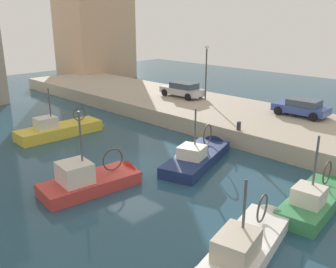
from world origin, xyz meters
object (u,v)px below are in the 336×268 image
(fishing_boat_green, at_px, (316,203))
(quay_streetlamp, at_px, (206,63))
(parked_car_blue, at_px, (302,107))
(fishing_boat_yellow, at_px, (64,133))
(fishing_boat_white, at_px, (248,248))
(fishing_boat_navy, at_px, (199,160))
(fishing_boat_red, at_px, (97,184))
(parked_car_silver, at_px, (183,89))
(mooring_bollard_mid, at_px, (239,126))

(fishing_boat_green, bearing_deg, quay_streetlamp, 56.51)
(parked_car_blue, bearing_deg, fishing_boat_yellow, 137.93)
(fishing_boat_yellow, height_order, parked_car_blue, fishing_boat_yellow)
(fishing_boat_white, relative_size, quay_streetlamp, 1.45)
(fishing_boat_green, height_order, parked_car_blue, fishing_boat_green)
(fishing_boat_navy, bearing_deg, fishing_boat_green, -92.62)
(fishing_boat_red, bearing_deg, fishing_boat_white, -84.16)
(fishing_boat_navy, xyz_separation_m, parked_car_silver, (8.82, 9.56, 1.80))
(fishing_boat_white, bearing_deg, fishing_boat_navy, 51.83)
(fishing_boat_green, distance_m, fishing_boat_red, 10.75)
(fishing_boat_yellow, height_order, parked_car_silver, fishing_boat_yellow)
(fishing_boat_yellow, height_order, fishing_boat_navy, fishing_boat_yellow)
(parked_car_blue, height_order, quay_streetlamp, quay_streetlamp)
(fishing_boat_red, bearing_deg, parked_car_blue, -9.61)
(fishing_boat_navy, xyz_separation_m, fishing_boat_white, (-5.61, -7.14, 0.04))
(fishing_boat_red, bearing_deg, fishing_boat_navy, -12.23)
(fishing_boat_green, height_order, quay_streetlamp, quay_streetlamp)
(fishing_boat_yellow, xyz_separation_m, fishing_boat_navy, (3.09, -10.52, -0.01))
(fishing_boat_white, bearing_deg, fishing_boat_yellow, 81.87)
(fishing_boat_yellow, bearing_deg, fishing_boat_green, -81.27)
(fishing_boat_navy, distance_m, fishing_boat_white, 9.09)
(fishing_boat_red, bearing_deg, parked_car_silver, 28.02)
(fishing_boat_white, relative_size, mooring_bollard_mid, 12.74)
(fishing_boat_navy, bearing_deg, quay_streetlamp, 37.93)
(fishing_boat_red, relative_size, mooring_bollard_mid, 10.74)
(fishing_boat_navy, bearing_deg, fishing_boat_white, -128.17)
(fishing_boat_green, relative_size, quay_streetlamp, 1.26)
(fishing_boat_red, height_order, mooring_bollard_mid, fishing_boat_red)
(fishing_boat_yellow, distance_m, mooring_bollard_mid, 12.77)
(fishing_boat_green, distance_m, mooring_bollard_mid, 8.43)
(fishing_boat_yellow, distance_m, parked_car_silver, 12.09)
(fishing_boat_white, bearing_deg, fishing_boat_red, 95.84)
(fishing_boat_white, relative_size, parked_car_blue, 1.73)
(fishing_boat_green, distance_m, fishing_boat_white, 5.28)
(fishing_boat_green, distance_m, quay_streetlamp, 18.20)
(fishing_boat_yellow, xyz_separation_m, parked_car_blue, (13.21, -11.92, 1.77))
(fishing_boat_yellow, xyz_separation_m, parked_car_silver, (11.92, -0.96, 1.80))
(fishing_boat_green, relative_size, parked_car_silver, 1.41)
(fishing_boat_green, xyz_separation_m, quay_streetlamp, (9.76, 14.74, 4.34))
(parked_car_silver, relative_size, parked_car_blue, 1.06)
(mooring_bollard_mid, bearing_deg, parked_car_blue, -11.03)
(fishing_boat_yellow, height_order, quay_streetlamp, quay_streetlamp)
(mooring_bollard_mid, distance_m, quay_streetlamp, 9.85)
(mooring_bollard_mid, height_order, quay_streetlamp, quay_streetlamp)
(quay_streetlamp, bearing_deg, mooring_bollard_mid, -126.98)
(fishing_boat_navy, relative_size, quay_streetlamp, 1.45)
(fishing_boat_navy, relative_size, mooring_bollard_mid, 12.76)
(fishing_boat_green, relative_size, mooring_bollard_mid, 11.06)
(parked_car_blue, bearing_deg, fishing_boat_green, -150.14)
(parked_car_silver, bearing_deg, fishing_boat_navy, -132.72)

